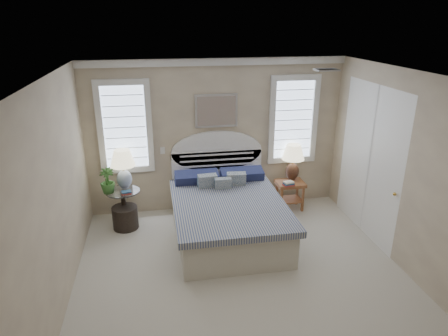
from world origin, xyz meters
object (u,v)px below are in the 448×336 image
nightstand_right (290,189)px  lamp_left (123,165)px  floor_pot (125,217)px  side_table_left (124,204)px  lamp_right (293,158)px  bed (227,212)px

nightstand_right → lamp_left: 2.99m
floor_pot → side_table_left: bearing=96.3°
nightstand_right → lamp_right: lamp_right is taller
lamp_left → nightstand_right: bearing=-0.8°
bed → side_table_left: (-1.65, 0.59, 0.00)m
side_table_left → nightstand_right: (2.95, 0.10, -0.00)m
bed → lamp_left: bed is taller
bed → lamp_right: 1.71m
bed → nightstand_right: 1.47m
lamp_right → floor_pot: bearing=-173.1°
side_table_left → nightstand_right: size_ratio=1.19×
nightstand_right → lamp_left: bearing=179.2°
bed → lamp_left: 1.89m
lamp_right → nightstand_right: bearing=-117.5°
side_table_left → lamp_right: (3.03, 0.25, 0.55)m
nightstand_right → lamp_right: bearing=62.5°
side_table_left → nightstand_right: 2.95m
nightstand_right → lamp_left: lamp_left is taller
side_table_left → nightstand_right: bearing=1.9°
side_table_left → floor_pot: side_table_left is taller
lamp_left → lamp_right: (2.99, 0.11, -0.10)m
bed → nightstand_right: size_ratio=4.29×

